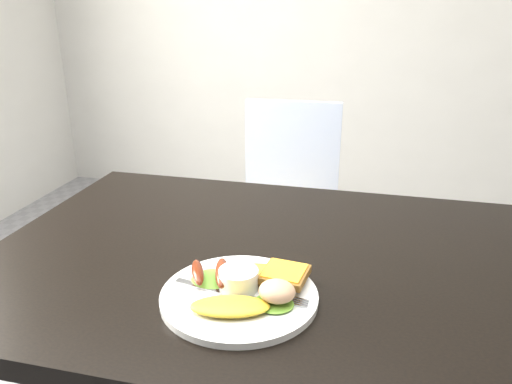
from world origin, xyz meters
name	(u,v)px	position (x,y,z in m)	size (l,w,h in m)	color
dining_table	(284,264)	(0.00, 0.00, 0.73)	(1.20, 0.80, 0.04)	black
dining_chair	(283,225)	(-0.15, 0.79, 0.45)	(0.36, 0.36, 0.04)	tan
person	(380,163)	(0.18, 0.70, 0.74)	(0.54, 0.36, 1.49)	navy
plate	(239,296)	(-0.05, -0.17, 0.76)	(0.27, 0.27, 0.01)	white
lettuce_left	(213,279)	(-0.10, -0.14, 0.77)	(0.08, 0.07, 0.01)	olive
lettuce_right	(274,303)	(0.02, -0.19, 0.77)	(0.07, 0.06, 0.01)	#6BA324
omelette	(230,306)	(-0.04, -0.23, 0.77)	(0.13, 0.06, 0.02)	yellow
sausage_a	(198,272)	(-0.13, -0.15, 0.78)	(0.02, 0.09, 0.02)	#612E0D
sausage_b	(222,273)	(-0.08, -0.15, 0.78)	(0.02, 0.10, 0.02)	maroon
ramekin	(239,280)	(-0.05, -0.16, 0.78)	(0.07, 0.07, 0.04)	white
toast_a	(268,275)	(-0.01, -0.11, 0.77)	(0.06, 0.06, 0.01)	brown
toast_b	(285,275)	(0.02, -0.13, 0.78)	(0.08, 0.08, 0.01)	olive
potato_salad	(277,291)	(0.02, -0.19, 0.79)	(0.06, 0.06, 0.03)	#C8B995
fork	(221,292)	(-0.08, -0.18, 0.76)	(0.18, 0.01, 0.00)	#ADAFB7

